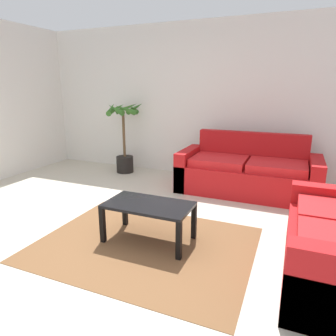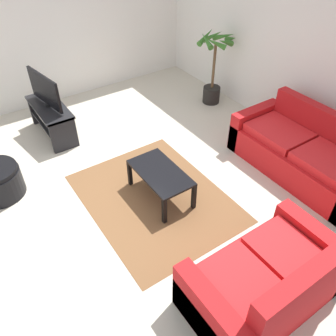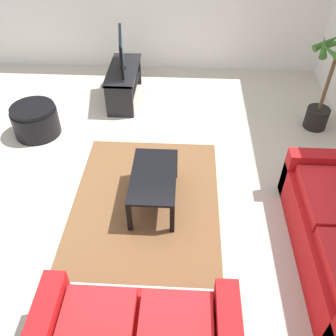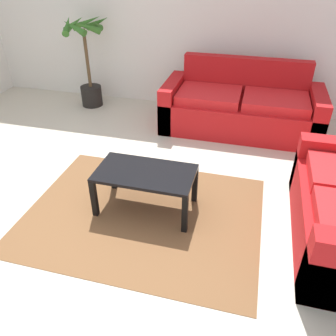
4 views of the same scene
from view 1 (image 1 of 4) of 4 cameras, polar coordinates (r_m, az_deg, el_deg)
ground_plane at (r=3.33m, az=-12.99°, el=-14.04°), size 6.60×6.60×0.00m
wall_back at (r=5.62m, az=4.64°, el=12.48°), size 6.00×0.06×2.70m
couch_main at (r=4.83m, az=14.71°, el=-1.03°), size 2.08×0.90×0.90m
coffee_table at (r=3.21m, az=-3.69°, el=-7.73°), size 0.91×0.50×0.42m
area_rug at (r=3.28m, az=-4.38°, el=-14.07°), size 2.20×1.70×0.01m
potted_palm at (r=5.80m, az=-8.21°, el=5.60°), size 0.70×0.71×1.35m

